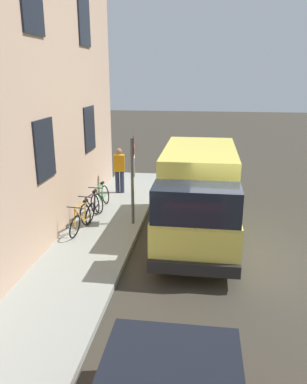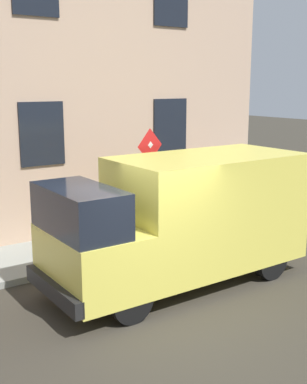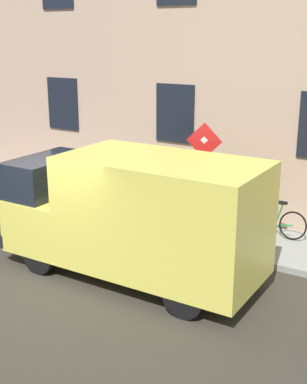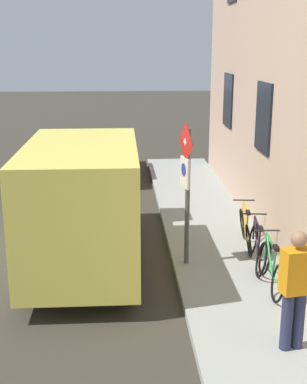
{
  "view_description": "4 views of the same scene",
  "coord_description": "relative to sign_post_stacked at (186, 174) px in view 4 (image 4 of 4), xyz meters",
  "views": [
    {
      "loc": [
        0.96,
        8.81,
        4.5
      ],
      "look_at": [
        2.38,
        -1.6,
        1.21
      ],
      "focal_mm": 35.41,
      "sensor_mm": 36.0,
      "label": 1
    },
    {
      "loc": [
        -6.25,
        4.58,
        3.89
      ],
      "look_at": [
        2.72,
        -1.69,
        1.49
      ],
      "focal_mm": 46.69,
      "sensor_mm": 36.0,
      "label": 2
    },
    {
      "loc": [
        -6.91,
        -6.52,
        4.69
      ],
      "look_at": [
        2.06,
        -1.07,
        1.49
      ],
      "focal_mm": 48.83,
      "sensor_mm": 36.0,
      "label": 3
    },
    {
      "loc": [
        1.79,
        -11.02,
        4.19
      ],
      "look_at": [
        2.44,
        -1.05,
        1.38
      ],
      "focal_mm": 48.5,
      "sensor_mm": 36.0,
      "label": 4
    }
  ],
  "objects": [
    {
      "name": "bicycle_green",
      "position": [
        1.37,
        -1.13,
        -1.4
      ],
      "size": [
        0.46,
        1.72,
        0.89
      ],
      "rotation": [
        0.0,
        0.0,
        1.51
      ],
      "color": "black",
      "rests_on": "sidewalk_slab"
    },
    {
      "name": "ground_plane",
      "position": [
        -2.99,
        1.77,
        -1.91
      ],
      "size": [
        80.0,
        80.0,
        0.0
      ],
      "primitive_type": "plane",
      "color": "#373229"
    },
    {
      "name": "pedestrian",
      "position": [
        1.12,
        -3.01,
        -0.84
      ],
      "size": [
        0.44,
        0.32,
        1.72
      ],
      "rotation": [
        0.0,
        0.0,
        4.88
      ],
      "color": "#262B47",
      "rests_on": "sidewalk_slab"
    },
    {
      "name": "sign_post_stacked",
      "position": [
        0.0,
        0.0,
        0.0
      ],
      "size": [
        0.19,
        0.55,
        2.63
      ],
      "color": "#474C47",
      "rests_on": "sidewalk_slab"
    },
    {
      "name": "bicycle_orange",
      "position": [
        1.37,
        0.77,
        -1.4
      ],
      "size": [
        0.46,
        1.71,
        0.89
      ],
      "rotation": [
        0.0,
        0.0,
        1.46
      ],
      "color": "black",
      "rests_on": "sidewalk_slab"
    },
    {
      "name": "building_facade",
      "position": [
        2.26,
        1.77,
        2.33
      ],
      "size": [
        0.75,
        13.7,
        8.47
      ],
      "color": "tan",
      "rests_on": "ground_plane"
    },
    {
      "name": "sidewalk_slab",
      "position": [
        0.85,
        1.77,
        -1.84
      ],
      "size": [
        2.13,
        15.7,
        0.14
      ],
      "primitive_type": "cube",
      "color": "gray",
      "rests_on": "ground_plane"
    },
    {
      "name": "bicycle_black",
      "position": [
        1.37,
        -0.18,
        -1.4
      ],
      "size": [
        0.46,
        1.72,
        0.89
      ],
      "rotation": [
        0.0,
        0.0,
        1.46
      ],
      "color": "black",
      "rests_on": "sidewalk_slab"
    },
    {
      "name": "delivery_van",
      "position": [
        -1.91,
        0.52,
        -0.58
      ],
      "size": [
        2.02,
        5.34,
        2.5
      ],
      "rotation": [
        0.0,
        0.0,
        1.57
      ],
      "color": "#E3D553",
      "rests_on": "ground_plane"
    },
    {
      "name": "parked_hatchback",
      "position": [
        -1.76,
        7.7,
        -1.18
      ],
      "size": [
        1.76,
        4.0,
        1.38
      ],
      "rotation": [
        0.0,
        0.0,
        1.57
      ],
      "color": "#A41214",
      "rests_on": "ground_plane"
    }
  ]
}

